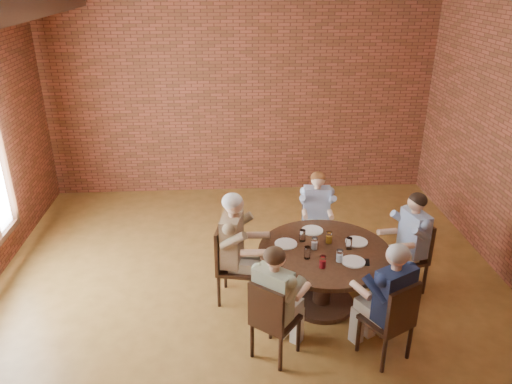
{
  "coord_description": "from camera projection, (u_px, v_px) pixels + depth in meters",
  "views": [
    {
      "loc": [
        -0.27,
        -4.81,
        3.65
      ],
      "look_at": [
        0.1,
        1.0,
        1.04
      ],
      "focal_mm": 35.0,
      "sensor_mm": 36.0,
      "label": 1
    }
  ],
  "objects": [
    {
      "name": "glass_b",
      "position": [
        329.0,
        237.0,
        5.75
      ],
      "size": [
        0.07,
        0.07,
        0.14
      ],
      "primitive_type": "cylinder",
      "color": "white",
      "rests_on": "dining_table"
    },
    {
      "name": "floor",
      "position": [
        253.0,
        307.0,
        5.89
      ],
      "size": [
        7.0,
        7.0,
        0.0
      ],
      "primitive_type": "plane",
      "color": "olive",
      "rests_on": "ground"
    },
    {
      "name": "plate_d",
      "position": [
        353.0,
        262.0,
        5.4
      ],
      "size": [
        0.26,
        0.26,
        0.01
      ],
      "primitive_type": "cylinder",
      "color": "white",
      "rests_on": "dining_table"
    },
    {
      "name": "chair_b",
      "position": [
        315.0,
        222.0,
        6.85
      ],
      "size": [
        0.41,
        0.41,
        0.88
      ],
      "rotation": [
        0.0,
        0.0,
        -0.1
      ],
      "color": "#341D11",
      "rests_on": "floor"
    },
    {
      "name": "chair_e",
      "position": [
        393.0,
        319.0,
        4.91
      ],
      "size": [
        0.57,
        0.57,
        0.93
      ],
      "rotation": [
        0.0,
        0.0,
        3.64
      ],
      "color": "#341D11",
      "rests_on": "floor"
    },
    {
      "name": "glass_e",
      "position": [
        307.0,
        253.0,
        5.45
      ],
      "size": [
        0.07,
        0.07,
        0.14
      ],
      "primitive_type": "cylinder",
      "color": "white",
      "rests_on": "dining_table"
    },
    {
      "name": "diner_c",
      "position": [
        237.0,
        248.0,
        5.78
      ],
      "size": [
        0.78,
        0.68,
        1.38
      ],
      "primitive_type": null,
      "rotation": [
        0.0,
        0.0,
        1.37
      ],
      "color": "brown",
      "rests_on": "floor"
    },
    {
      "name": "chair_d",
      "position": [
        271.0,
        319.0,
        4.92
      ],
      "size": [
        0.57,
        0.57,
        0.91
      ],
      "rotation": [
        0.0,
        0.0,
        2.46
      ],
      "color": "#341D11",
      "rests_on": "floor"
    },
    {
      "name": "wall_back",
      "position": [
        240.0,
        96.0,
        8.38
      ],
      "size": [
        7.0,
        0.0,
        7.0
      ],
      "primitive_type": "plane",
      "rotation": [
        1.57,
        0.0,
        0.0
      ],
      "color": "brown",
      "rests_on": "ground"
    },
    {
      "name": "glass_g",
      "position": [
        340.0,
        256.0,
        5.38
      ],
      "size": [
        0.07,
        0.07,
        0.14
      ],
      "primitive_type": "cylinder",
      "color": "white",
      "rests_on": "dining_table"
    },
    {
      "name": "glass_a",
      "position": [
        349.0,
        243.0,
        5.63
      ],
      "size": [
        0.07,
        0.07,
        0.14
      ],
      "primitive_type": "cylinder",
      "color": "white",
      "rests_on": "dining_table"
    },
    {
      "name": "diner_b",
      "position": [
        316.0,
        215.0,
        6.73
      ],
      "size": [
        0.51,
        0.61,
        1.22
      ],
      "primitive_type": null,
      "rotation": [
        0.0,
        0.0,
        -0.1
      ],
      "color": "#949FBD",
      "rests_on": "floor"
    },
    {
      "name": "glass_d",
      "position": [
        314.0,
        243.0,
        5.63
      ],
      "size": [
        0.07,
        0.07,
        0.14
      ],
      "primitive_type": "cylinder",
      "color": "white",
      "rests_on": "dining_table"
    },
    {
      "name": "diner_e",
      "position": [
        388.0,
        302.0,
        4.91
      ],
      "size": [
        0.76,
        0.81,
        1.32
      ],
      "primitive_type": null,
      "rotation": [
        0.0,
        0.0,
        3.64
      ],
      "color": "#172141",
      "rests_on": "floor"
    },
    {
      "name": "chair_a",
      "position": [
        413.0,
        253.0,
        6.06
      ],
      "size": [
        0.49,
        0.49,
        0.91
      ],
      "rotation": [
        0.0,
        0.0,
        -1.32
      ],
      "color": "#341D11",
      "rests_on": "floor"
    },
    {
      "name": "chair_c",
      "position": [
        230.0,
        260.0,
        5.86
      ],
      "size": [
        0.53,
        0.53,
        0.96
      ],
      "rotation": [
        0.0,
        0.0,
        1.37
      ],
      "color": "#341D11",
      "rests_on": "floor"
    },
    {
      "name": "dining_table",
      "position": [
        324.0,
        267.0,
        5.72
      ],
      "size": [
        1.51,
        1.51,
        0.75
      ],
      "color": "#341D11",
      "rests_on": "floor"
    },
    {
      "name": "diner_a",
      "position": [
        409.0,
        243.0,
        5.98
      ],
      "size": [
        0.72,
        0.64,
        1.29
      ],
      "primitive_type": null,
      "rotation": [
        0.0,
        0.0,
        -1.32
      ],
      "color": "#3C5D9D",
      "rests_on": "floor"
    },
    {
      "name": "diner_d",
      "position": [
        276.0,
        303.0,
        4.92
      ],
      "size": [
        0.77,
        0.79,
        1.28
      ],
      "primitive_type": null,
      "rotation": [
        0.0,
        0.0,
        2.46
      ],
      "color": "#B9AC91",
      "rests_on": "floor"
    },
    {
      "name": "glass_c",
      "position": [
        302.0,
        235.0,
        5.8
      ],
      "size": [
        0.07,
        0.07,
        0.14
      ],
      "primitive_type": "cylinder",
      "color": "white",
      "rests_on": "dining_table"
    },
    {
      "name": "ceiling",
      "position": [
        252.0,
        0.0,
        4.5
      ],
      "size": [
        7.0,
        7.0,
        0.0
      ],
      "primitive_type": "plane",
      "rotation": [
        3.14,
        0.0,
        0.0
      ],
      "color": "silver",
      "rests_on": "wall_back"
    },
    {
      "name": "plate_a",
      "position": [
        356.0,
        242.0,
        5.79
      ],
      "size": [
        0.26,
        0.26,
        0.01
      ],
      "primitive_type": "cylinder",
      "color": "white",
      "rests_on": "dining_table"
    },
    {
      "name": "smartphone",
      "position": [
        366.0,
        262.0,
        5.39
      ],
      "size": [
        0.09,
        0.14,
        0.01
      ],
      "primitive_type": "cube",
      "rotation": [
        0.0,
        0.0,
        -0.23
      ],
      "color": "black",
      "rests_on": "dining_table"
    },
    {
      "name": "plate_c",
      "position": [
        286.0,
        244.0,
        5.75
      ],
      "size": [
        0.26,
        0.26,
        0.01
      ],
      "primitive_type": "cylinder",
      "color": "white",
      "rests_on": "dining_table"
    },
    {
      "name": "plate_b",
      "position": [
        312.0,
        230.0,
        6.04
      ],
      "size": [
        0.26,
        0.26,
        0.01
      ],
      "primitive_type": "cylinder",
      "color": "white",
      "rests_on": "dining_table"
    },
    {
      "name": "glass_f",
      "position": [
        323.0,
        262.0,
        5.27
      ],
      "size": [
        0.07,
        0.07,
        0.14
      ],
      "primitive_type": "cylinder",
      "color": "white",
      "rests_on": "dining_table"
    }
  ]
}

